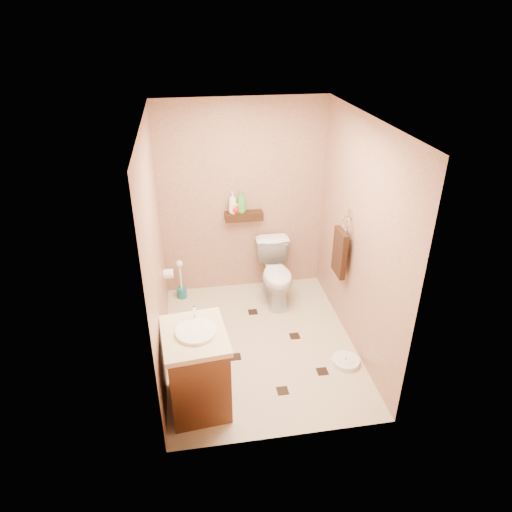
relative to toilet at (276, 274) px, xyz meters
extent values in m
plane|color=beige|center=(-0.35, -0.83, -0.37)|extent=(2.50, 2.50, 0.00)
cube|color=tan|center=(-0.35, 0.42, 0.83)|extent=(2.00, 0.04, 2.40)
cube|color=tan|center=(-0.35, -2.08, 0.83)|extent=(2.00, 0.04, 2.40)
cube|color=tan|center=(-1.35, -0.83, 0.83)|extent=(0.04, 2.50, 2.40)
cube|color=tan|center=(0.65, -0.83, 0.83)|extent=(0.04, 2.50, 2.40)
cube|color=white|center=(-0.35, -0.83, 2.03)|extent=(2.00, 2.50, 0.02)
cube|color=#351D0E|center=(-0.35, 0.34, 0.65)|extent=(0.46, 0.14, 0.10)
cube|color=black|center=(-0.64, -1.01, -0.37)|extent=(0.11, 0.11, 0.01)
cube|color=black|center=(0.06, -0.77, -0.37)|extent=(0.11, 0.11, 0.01)
cube|color=black|center=(-0.25, -1.56, -0.37)|extent=(0.11, 0.11, 0.01)
cube|color=black|center=(-0.93, -0.27, -0.37)|extent=(0.11, 0.11, 0.01)
cube|color=black|center=(0.20, -1.37, -0.37)|extent=(0.11, 0.11, 0.01)
cube|color=black|center=(-0.33, -0.23, -0.37)|extent=(0.11, 0.11, 0.01)
imported|color=white|center=(0.00, 0.00, 0.00)|extent=(0.42, 0.73, 0.74)
cube|color=brown|center=(-1.05, -1.58, 0.01)|extent=(0.56, 0.67, 0.76)
cube|color=beige|center=(-1.05, -1.58, 0.41)|extent=(0.60, 0.71, 0.05)
cylinder|color=white|center=(-1.03, -1.58, 0.44)|extent=(0.35, 0.35, 0.05)
cylinder|color=silver|center=(-1.03, -1.36, 0.50)|extent=(0.03, 0.03, 0.12)
cylinder|color=white|center=(0.47, -1.28, -0.34)|extent=(0.31, 0.31, 0.05)
cylinder|color=white|center=(0.47, -1.28, -0.32)|extent=(0.17, 0.17, 0.01)
cylinder|color=#1B6B6F|center=(-1.17, 0.24, -0.30)|extent=(0.12, 0.12, 0.13)
cylinder|color=white|center=(-1.17, 0.24, -0.06)|extent=(0.02, 0.02, 0.38)
sphere|color=white|center=(-1.17, 0.24, 0.12)|extent=(0.09, 0.09, 0.09)
cube|color=silver|center=(0.64, -0.58, 1.01)|extent=(0.03, 0.06, 0.08)
torus|color=silver|center=(0.60, -0.58, 0.89)|extent=(0.02, 0.19, 0.19)
cube|color=#331C0F|center=(0.56, -0.58, 0.55)|extent=(0.06, 0.30, 0.52)
cylinder|color=white|center=(-1.29, -0.18, 0.23)|extent=(0.11, 0.11, 0.11)
cylinder|color=silver|center=(-1.33, -0.18, 0.29)|extent=(0.04, 0.02, 0.02)
imported|color=white|center=(-0.48, 0.34, 0.83)|extent=(0.11, 0.11, 0.26)
imported|color=yellow|center=(-0.47, 0.34, 0.79)|extent=(0.11, 0.11, 0.18)
imported|color=red|center=(-0.46, 0.34, 0.78)|extent=(0.13, 0.13, 0.16)
imported|color=green|center=(-0.38, 0.34, 0.83)|extent=(0.13, 0.13, 0.27)
camera|label=1|loc=(-1.03, -4.71, 2.85)|focal=32.00mm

